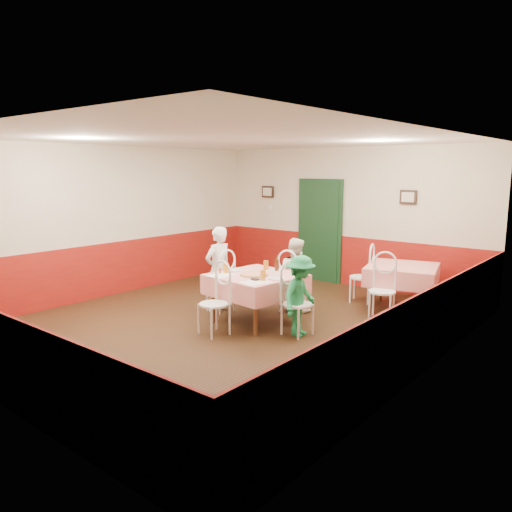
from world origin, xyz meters
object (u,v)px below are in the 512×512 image
Objects in this scene: chair_left at (220,285)px; chair_right at (297,304)px; second_table at (401,288)px; chair_second_b at (382,292)px; glass_a at (226,268)px; diner_left at (218,269)px; diner_right at (300,296)px; pizza at (254,274)px; diner_far at (294,275)px; main_table at (256,299)px; glass_b at (263,276)px; glass_c at (266,265)px; chair_near at (214,304)px; wallet at (255,279)px; beer_bottle at (277,264)px; chair_far at (292,285)px; chair_second_a at (361,277)px.

chair_right is at bearing 88.89° from chair_left.
second_table is 0.75m from chair_second_b.
diner_left is at bearing 146.17° from glass_a.
diner_right is at bearing -90.15° from chair_right.
pizza is 0.33× the size of diner_far.
main_table is 8.21× the size of glass_b.
glass_b is at bearing -54.97° from glass_c.
chair_left is 1.00× the size of chair_near.
second_table is at bearing 69.85° from wallet.
chair_right is 1.25m from diner_far.
second_table is 4.72× the size of beer_bottle.
glass_c is (-0.46, 0.65, -0.00)m from glass_b.
glass_b is (0.25, -1.10, 0.38)m from chair_far.
diner_right is at bearing -125.76° from chair_second_b.
second_table is 2.72× the size of pizza.
glass_a is 0.11× the size of diner_left.
chair_right is at bearing 26.57° from wallet.
chair_second_b is (0.61, 1.47, 0.00)m from chair_right.
pizza is at bearing -123.28° from second_table.
chair_right is at bearing -1.84° from pizza.
main_table is 1.36× the size of chair_second_b.
diner_left is at bearing 89.85° from chair_right.
glass_a is at bearing -117.90° from glass_c.
main_table is 0.93m from diner_far.
beer_bottle is (0.55, 0.59, 0.04)m from glass_a.
diner_left is (-1.01, -0.28, -0.16)m from beer_bottle.
diner_left is at bearing -139.25° from second_table.
beer_bottle is at bearing -158.42° from chair_second_b.
wallet is at bearing -116.47° from second_table.
glass_b is at bearing -23.53° from chair_second_a.
chair_right reaches higher than second_table.
glass_c is at bearing 122.94° from wallet.
chair_left is at bearing -138.57° from second_table.
diner_far is (0.94, 0.80, 0.17)m from chair_left.
chair_second_b is 0.73× the size of diner_far.
chair_far is 1.70m from chair_near.
glass_b is 0.63m from diner_right.
chair_left is 2.63m from chair_second_b.
chair_right is 0.97m from beer_bottle.
pizza is 0.90m from diner_right.
glass_a is at bearing -162.54° from pizza.
diner_right reaches higher than chair_second_a.
chair_second_b is 2.50m from glass_a.
wallet is at bearing 101.35° from diner_right.
chair_second_a is (-0.14, 2.22, 0.00)m from chair_right.
diner_right is at bearing -104.19° from second_table.
chair_left is at bearing 143.57° from glass_a.
chair_far reaches higher than main_table.
chair_second_a is 0.63× the size of diner_left.
glass_c is (0.32, 0.60, -0.00)m from glass_a.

